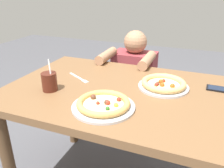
% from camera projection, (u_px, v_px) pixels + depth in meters
% --- Properties ---
extents(dining_table, '(1.30, 0.86, 0.75)m').
position_uv_depth(dining_table, '(123.00, 107.00, 1.32)').
color(dining_table, brown).
rests_on(dining_table, ground).
extents(pizza_near, '(0.30, 0.30, 0.04)m').
position_uv_depth(pizza_near, '(103.00, 104.00, 1.09)').
color(pizza_near, '#B7B7BC').
rests_on(pizza_near, dining_table).
extents(pizza_far, '(0.28, 0.28, 0.04)m').
position_uv_depth(pizza_far, '(163.00, 84.00, 1.30)').
color(pizza_far, '#B7B7BC').
rests_on(pizza_far, dining_table).
extents(drink_cup_colored, '(0.08, 0.08, 0.18)m').
position_uv_depth(drink_cup_colored, '(49.00, 82.00, 1.25)').
color(drink_cup_colored, '#4C1E14').
rests_on(drink_cup_colored, dining_table).
extents(fork, '(0.18, 0.12, 0.00)m').
position_uv_depth(fork, '(79.00, 78.00, 1.43)').
color(fork, silver).
rests_on(fork, dining_table).
extents(cell_phone, '(0.15, 0.08, 0.01)m').
position_uv_depth(cell_phone, '(221.00, 89.00, 1.28)').
color(cell_phone, black).
rests_on(cell_phone, dining_table).
extents(diner_seated, '(0.39, 0.51, 0.95)m').
position_uv_depth(diner_seated, '(133.00, 89.00, 2.03)').
color(diner_seated, '#333847').
rests_on(diner_seated, ground).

